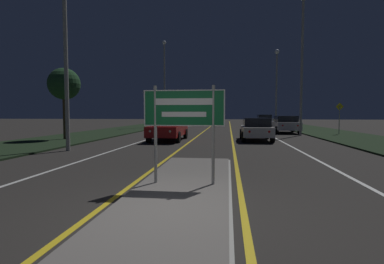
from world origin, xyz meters
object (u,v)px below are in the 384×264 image
(highway_sign, at_px, (184,114))
(streetlight_right_near, at_px, (303,39))
(car_approaching_0, at_px, (169,128))
(streetlight_right_far, at_px, (277,78))
(streetlight_left_near, at_px, (65,14))
(car_receding_2, at_px, (264,120))
(car_receding_1, at_px, (285,124))
(streetlight_left_far, at_px, (164,76))
(warning_sign, at_px, (339,115))
(car_receding_0, at_px, (256,129))

(highway_sign, xyz_separation_m, streetlight_right_near, (6.46, 16.90, 5.59))
(car_approaching_0, bearing_deg, streetlight_right_near, 29.35)
(streetlight_right_far, bearing_deg, streetlight_left_near, -119.58)
(highway_sign, xyz_separation_m, car_receding_2, (5.60, 32.95, -0.87))
(car_receding_1, xyz_separation_m, car_approaching_0, (-8.58, -8.11, -0.03))
(streetlight_left_far, bearing_deg, car_receding_1, -34.27)
(streetlight_left_far, relative_size, car_approaching_0, 2.13)
(streetlight_left_near, xyz_separation_m, car_receding_2, (11.79, 26.93, -5.23))
(streetlight_right_far, relative_size, car_receding_1, 1.98)
(streetlight_left_far, xyz_separation_m, streetlight_right_near, (12.98, -11.39, 1.23))
(streetlight_left_near, xyz_separation_m, car_approaching_0, (3.48, 5.73, -5.29))
(streetlight_left_far, bearing_deg, warning_sign, -33.52)
(car_receding_1, xyz_separation_m, warning_sign, (3.65, -2.18, 0.77))
(streetlight_right_near, relative_size, car_receding_2, 2.40)
(streetlight_left_far, bearing_deg, highway_sign, -77.02)
(streetlight_right_far, relative_size, car_approaching_0, 1.85)
(highway_sign, bearing_deg, streetlight_right_far, 77.27)
(streetlight_left_near, distance_m, car_receding_2, 29.86)
(streetlight_left_far, bearing_deg, car_receding_0, -60.26)
(streetlight_right_near, distance_m, car_receding_2, 17.32)
(streetlight_right_near, xyz_separation_m, warning_sign, (3.06, 0.76, -5.73))
(highway_sign, bearing_deg, streetlight_left_far, 102.98)
(streetlight_left_near, xyz_separation_m, streetlight_right_near, (12.66, 10.88, 1.23))
(streetlight_left_near, relative_size, car_receding_1, 1.92)
(car_receding_2, xyz_separation_m, warning_sign, (3.93, -15.29, 0.73))
(car_receding_0, relative_size, car_approaching_0, 0.86)
(highway_sign, bearing_deg, car_approaching_0, 103.01)
(streetlight_left_near, relative_size, streetlight_left_far, 0.84)
(streetlight_right_near, height_order, warning_sign, streetlight_right_near)
(streetlight_left_near, distance_m, streetlight_right_far, 25.41)
(streetlight_left_near, xyz_separation_m, car_receding_1, (12.06, 13.83, -5.27))
(car_receding_1, bearing_deg, highway_sign, -106.48)
(streetlight_right_near, distance_m, car_receding_1, 7.16)
(streetlight_left_far, distance_m, car_receding_0, 19.34)
(car_receding_2, bearing_deg, highway_sign, -99.64)
(streetlight_right_far, bearing_deg, car_approaching_0, -118.97)
(car_receding_2, distance_m, car_approaching_0, 22.78)
(streetlight_left_near, bearing_deg, highway_sign, -44.17)
(streetlight_left_far, height_order, car_receding_2, streetlight_left_far)
(streetlight_left_near, bearing_deg, car_approaching_0, 58.71)
(streetlight_right_far, bearing_deg, car_receding_2, 98.90)
(car_receding_1, bearing_deg, streetlight_right_far, 86.67)
(highway_sign, xyz_separation_m, car_approaching_0, (-2.71, 11.74, -0.94))
(car_approaching_0, bearing_deg, highway_sign, -76.99)
(car_receding_0, xyz_separation_m, car_receding_2, (2.89, 20.81, 0.07))
(streetlight_left_near, relative_size, warning_sign, 3.53)
(car_receding_1, relative_size, car_receding_2, 1.00)
(warning_sign, bearing_deg, car_approaching_0, -154.18)
(streetlight_left_near, height_order, car_receding_1, streetlight_left_near)
(streetlight_right_far, distance_m, warning_sign, 11.67)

